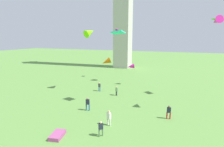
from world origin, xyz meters
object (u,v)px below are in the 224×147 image
(person_0, at_px, (99,86))
(kite_flying_2, at_px, (106,62))
(person_4, at_px, (117,90))
(kite_flying_0, at_px, (90,32))
(person_1, at_px, (169,111))
(kite_flying_4, at_px, (118,32))
(kite_bundle_0, at_px, (57,135))
(person_5, at_px, (88,103))
(kite_flying_1, at_px, (218,19))
(kite_flying_3, at_px, (117,30))
(person_2, at_px, (101,128))
(kite_flying_5, at_px, (217,21))
(kite_flying_6, at_px, (131,67))
(person_3, at_px, (109,117))

(person_0, height_order, kite_flying_2, kite_flying_2)
(person_4, xyz_separation_m, kite_flying_2, (-5.63, 8.53, 3.56))
(person_4, bearing_deg, kite_flying_0, 40.24)
(person_1, relative_size, kite_flying_4, 0.87)
(kite_flying_4, distance_m, kite_bundle_0, 14.78)
(person_0, relative_size, person_5, 0.89)
(person_1, xyz_separation_m, kite_flying_1, (5.58, 10.26, 11.50))
(person_0, distance_m, kite_flying_3, 14.98)
(kite_flying_0, bearing_deg, person_1, 173.33)
(kite_flying_1, bearing_deg, person_5, 74.39)
(kite_flying_2, bearing_deg, person_5, -13.56)
(person_2, distance_m, kite_flying_4, 12.90)
(person_2, xyz_separation_m, kite_flying_0, (-8.46, 13.60, 9.70))
(kite_flying_4, bearing_deg, person_0, -32.45)
(kite_flying_5, bearing_deg, kite_bundle_0, 20.41)
(kite_flying_2, distance_m, kite_flying_6, 6.05)
(person_4, xyz_separation_m, kite_flying_3, (-4.42, 11.91, 10.50))
(kite_bundle_0, bearing_deg, person_1, 39.99)
(person_1, height_order, kite_flying_1, kite_flying_1)
(person_0, height_order, person_3, person_3)
(person_2, distance_m, person_5, 6.79)
(person_1, height_order, kite_flying_0, kite_flying_0)
(person_4, bearing_deg, kite_bundle_0, 136.97)
(person_4, distance_m, kite_flying_0, 11.19)
(person_1, height_order, person_4, person_1)
(person_0, xyz_separation_m, person_4, (3.81, -1.22, -0.02))
(person_0, height_order, person_4, person_0)
(person_2, relative_size, kite_flying_2, 0.60)
(person_2, distance_m, kite_flying_1, 23.47)
(person_2, bearing_deg, kite_flying_0, 76.27)
(kite_flying_4, relative_size, kite_bundle_0, 1.08)
(kite_flying_1, height_order, kite_bundle_0, kite_flying_1)
(person_5, distance_m, kite_flying_5, 18.91)
(person_3, xyz_separation_m, person_5, (-4.27, 2.76, 0.04))
(kite_flying_3, relative_size, kite_bundle_0, 0.57)
(person_1, xyz_separation_m, kite_flying_5, (4.46, 3.50, 10.69))
(kite_flying_1, xyz_separation_m, kite_flying_6, (-14.27, 3.21, -8.57))
(kite_flying_5, bearing_deg, kite_flying_0, -29.53)
(person_3, distance_m, person_4, 10.59)
(kite_flying_5, height_order, kite_bundle_0, kite_flying_5)
(kite_flying_1, bearing_deg, person_0, 47.59)
(person_4, height_order, kite_flying_4, kite_flying_4)
(person_3, bearing_deg, kite_bundle_0, -109.45)
(kite_flying_1, xyz_separation_m, kite_bundle_0, (-15.51, -18.60, -12.28))
(person_1, distance_m, person_2, 8.89)
(person_0, xyz_separation_m, kite_flying_0, (-1.63, -0.21, 9.69))
(person_2, relative_size, person_3, 0.91)
(person_0, xyz_separation_m, person_1, (12.80, -7.22, 0.05))
(person_0, bearing_deg, kite_flying_3, 122.45)
(person_4, distance_m, kite_flying_4, 10.43)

